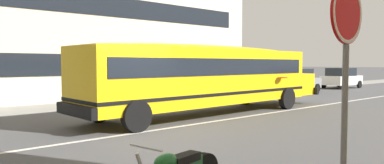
{
  "coord_description": "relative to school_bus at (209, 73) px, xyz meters",
  "views": [
    {
      "loc": [
        -5.39,
        -8.61,
        1.98
      ],
      "look_at": [
        2.63,
        0.69,
        1.34
      ],
      "focal_mm": 33.05,
      "sensor_mm": 36.0,
      "label": 1
    }
  ],
  "objects": [
    {
      "name": "sidewalk_far",
      "position": [
        -4.1,
        6.23,
        -1.59
      ],
      "size": [
        120.0,
        3.0,
        0.01
      ],
      "primitive_type": "cube",
      "color": "gray",
      "rests_on": "ground_plane"
    },
    {
      "name": "lane_centreline",
      "position": [
        -4.1,
        -1.38,
        -1.59
      ],
      "size": [
        110.0,
        0.16,
        0.01
      ],
      "primitive_type": "cube",
      "color": "silver",
      "rests_on": "ground_plane"
    },
    {
      "name": "stop_sign_post",
      "position": [
        -5.55,
        -8.09,
        0.64
      ],
      "size": [
        0.7,
        0.07,
        2.9
      ],
      "color": "slate",
      "rests_on": "ground_plane"
    },
    {
      "name": "parked_car_grey_under_tree",
      "position": [
        11.49,
        3.55,
        -0.75
      ],
      "size": [
        3.96,
        2.0,
        1.64
      ],
      "rotation": [
        0.0,
        0.0,
        0.04
      ],
      "color": "gray",
      "rests_on": "ground_plane"
    },
    {
      "name": "school_bus",
      "position": [
        0.0,
        0.0,
        0.0
      ],
      "size": [
        12.08,
        2.87,
        2.69
      ],
      "rotation": [
        0.0,
        0.0,
        0.03
      ],
      "color": "yellow",
      "rests_on": "ground_plane"
    },
    {
      "name": "parked_car_white_by_hydrant",
      "position": [
        18.22,
        3.67,
        -0.75
      ],
      "size": [
        3.91,
        1.9,
        1.64
      ],
      "rotation": [
        0.0,
        0.0,
        0.01
      ],
      "color": "silver",
      "rests_on": "ground_plane"
    },
    {
      "name": "ground_plane",
      "position": [
        -4.1,
        -1.38,
        -1.6
      ],
      "size": [
        400.0,
        400.0,
        0.0
      ],
      "primitive_type": "plane",
      "color": "#4C4C4F"
    }
  ]
}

